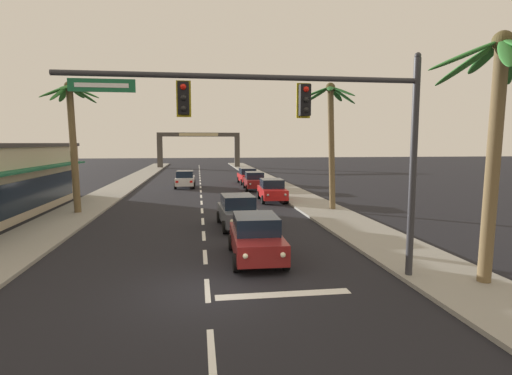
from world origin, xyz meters
The scene contains 15 objects.
ground_plane centered at (0.00, 0.00, 0.00)m, with size 220.00×220.00×0.00m, color black.
sidewalk_right centered at (7.80, 20.00, 0.07)m, with size 3.20×110.00×0.14m, color gray.
sidewalk_left centered at (-7.80, 20.00, 0.07)m, with size 3.20×110.00×0.14m, color gray.
lane_markings centered at (0.40, 20.67, 0.00)m, with size 4.28×88.71×0.01m.
traffic_signal_mast centered at (3.17, 0.17, 5.05)m, with size 10.80×0.41×7.18m.
sedan_lead_at_stop_bar centered at (1.92, 3.09, 0.85)m, with size 2.02×4.48×1.68m.
sedan_third_in_queue centered at (1.82, 9.09, 0.85)m, with size 2.11×4.51×1.68m.
sedan_oncoming_far centered at (-1.51, 28.69, 0.85)m, with size 2.00×4.47×1.68m.
sedan_parked_nearest_kerb centered at (5.12, 31.73, 0.85)m, with size 2.06×4.50×1.68m.
sedan_parked_mid_kerb centered at (5.32, 18.18, 0.85)m, with size 2.06×4.49×1.68m.
sedan_parked_far_kerb centered at (5.06, 25.93, 0.85)m, with size 2.04×4.49×1.68m.
palm_left_second centered at (-7.75, 14.23, 5.60)m, with size 3.52×3.63×8.08m.
palm_right_nearest centered at (8.60, -0.77, 5.36)m, with size 4.22×4.31×7.65m.
palm_right_second centered at (8.22, 13.24, 5.57)m, with size 3.63×3.45×8.19m.
town_gateway_arch centered at (0.00, 61.47, 4.09)m, with size 14.61×0.90×6.26m.
Camera 1 is at (-0.22, -11.74, 4.40)m, focal length 28.31 mm.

